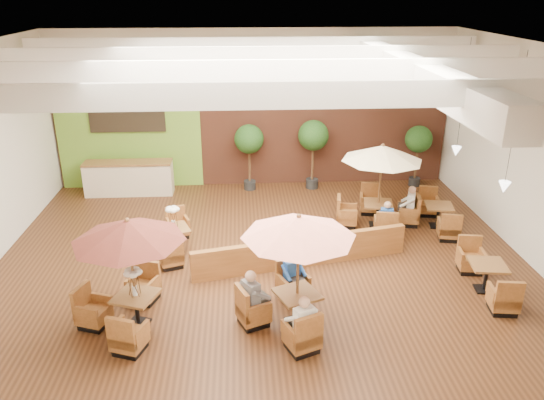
{
  "coord_description": "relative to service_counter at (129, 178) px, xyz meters",
  "views": [
    {
      "loc": [
        -0.52,
        -12.54,
        6.79
      ],
      "look_at": [
        0.3,
        0.5,
        1.5
      ],
      "focal_mm": 35.0,
      "sensor_mm": 36.0,
      "label": 1
    }
  ],
  "objects": [
    {
      "name": "room",
      "position": [
        4.65,
        -3.88,
        3.05
      ],
      "size": [
        14.04,
        14.0,
        5.52
      ],
      "color": "#381E0F",
      "rests_on": "ground"
    },
    {
      "name": "topiary_0",
      "position": [
        4.2,
        0.2,
        1.18
      ],
      "size": [
        1.02,
        1.02,
        2.37
      ],
      "color": "black",
      "rests_on": "ground"
    },
    {
      "name": "diner_4",
      "position": [
        8.94,
        -3.15,
        0.17
      ],
      "size": [
        0.4,
        0.44,
        0.79
      ],
      "rotation": [
        0.0,
        0.0,
        1.21
      ],
      "color": "white",
      "rests_on": "ground"
    },
    {
      "name": "diner_3",
      "position": [
        8.0,
        -4.1,
        0.15
      ],
      "size": [
        0.39,
        0.35,
        0.72
      ],
      "rotation": [
        0.0,
        0.0,
        -0.26
      ],
      "color": "blue",
      "rests_on": "ground"
    },
    {
      "name": "diner_1",
      "position": [
        5.03,
        -7.07,
        0.15
      ],
      "size": [
        0.41,
        0.39,
        0.73
      ],
      "rotation": [
        0.0,
        0.0,
        3.6
      ],
      "color": "blue",
      "rests_on": "ground"
    },
    {
      "name": "table_2",
      "position": [
        8.0,
        -3.15,
        1.18
      ],
      "size": [
        2.61,
        2.61,
        2.58
      ],
      "rotation": [
        0.0,
        0.0,
        -0.19
      ],
      "color": "brown",
      "rests_on": "ground"
    },
    {
      "name": "table_0",
      "position": [
        1.54,
        -7.86,
        1.22
      ],
      "size": [
        2.46,
        2.6,
        2.51
      ],
      "rotation": [
        0.0,
        0.0,
        -0.35
      ],
      "color": "brown",
      "rests_on": "ground"
    },
    {
      "name": "service_counter",
      "position": [
        0.0,
        0.0,
        0.0
      ],
      "size": [
        3.0,
        0.75,
        1.18
      ],
      "color": "beige",
      "rests_on": "ground"
    },
    {
      "name": "topiary_1",
      "position": [
        6.45,
        0.2,
        1.27
      ],
      "size": [
        1.07,
        1.07,
        2.49
      ],
      "color": "black",
      "rests_on": "ground"
    },
    {
      "name": "booth_divider",
      "position": [
        5.43,
        -5.52,
        -0.18
      ],
      "size": [
        5.69,
        1.48,
        0.8
      ],
      "primitive_type": "cube",
      "rotation": [
        0.0,
        0.0,
        0.23
      ],
      "color": "brown",
      "rests_on": "ground"
    },
    {
      "name": "table_1",
      "position": [
        4.96,
        -8.01,
        1.27
      ],
      "size": [
        2.53,
        2.68,
        2.57
      ],
      "rotation": [
        0.0,
        0.0,
        0.39
      ],
      "color": "brown",
      "rests_on": "ground"
    },
    {
      "name": "topiary_2",
      "position": [
        10.22,
        0.2,
        1.08
      ],
      "size": [
        0.96,
        0.96,
        2.23
      ],
      "color": "black",
      "rests_on": "ground"
    },
    {
      "name": "table_4",
      "position": [
        9.66,
        -6.98,
        -0.24
      ],
      "size": [
        0.91,
        2.47,
        0.9
      ],
      "rotation": [
        0.0,
        0.0,
        -0.13
      ],
      "color": "brown",
      "rests_on": "ground"
    },
    {
      "name": "table_5",
      "position": [
        9.8,
        -3.35,
        -0.24
      ],
      "size": [
        0.93,
        2.46,
        0.89
      ],
      "rotation": [
        0.0,
        0.0,
        -0.19
      ],
      "color": "brown",
      "rests_on": "ground"
    },
    {
      "name": "diner_2",
      "position": [
        4.09,
        -8.01,
        0.2
      ],
      "size": [
        0.47,
        0.49,
        0.86
      ],
      "rotation": [
        0.0,
        0.0,
        5.27
      ],
      "color": "slate",
      "rests_on": "ground"
    },
    {
      "name": "table_3",
      "position": [
        1.81,
        -4.47,
        -0.14
      ],
      "size": [
        1.74,
        2.48,
        1.47
      ],
      "rotation": [
        0.0,
        0.0,
        0.34
      ],
      "color": "brown",
      "rests_on": "ground"
    },
    {
      "name": "diner_0",
      "position": [
        5.03,
        -8.95,
        0.17
      ],
      "size": [
        0.45,
        0.43,
        0.8
      ],
      "rotation": [
        0.0,
        0.0,
        0.51
      ],
      "color": "white",
      "rests_on": "ground"
    }
  ]
}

